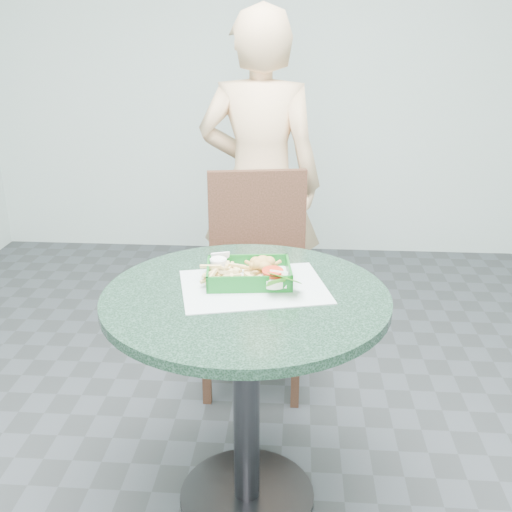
# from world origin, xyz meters

# --- Properties ---
(floor) EXTENTS (4.00, 5.00, 0.02)m
(floor) POSITION_xyz_m (0.00, 0.00, 0.00)
(floor) COLOR #303335
(floor) RESTS_ON ground
(wall_back) EXTENTS (4.00, 0.04, 2.80)m
(wall_back) POSITION_xyz_m (0.00, 2.50, 1.40)
(wall_back) COLOR silver
(wall_back) RESTS_ON ground
(cafe_table) EXTENTS (0.86, 0.86, 0.75)m
(cafe_table) POSITION_xyz_m (0.00, 0.00, 0.58)
(cafe_table) COLOR #2C2B2E
(cafe_table) RESTS_ON floor
(dining_chair) EXTENTS (0.44, 0.44, 0.93)m
(dining_chair) POSITION_xyz_m (-0.03, 0.82, 0.53)
(dining_chair) COLOR #402311
(dining_chair) RESTS_ON floor
(diner_person) EXTENTS (0.67, 0.47, 1.73)m
(diner_person) POSITION_xyz_m (-0.03, 1.17, 0.87)
(diner_person) COLOR #DFB483
(diner_person) RESTS_ON floor
(placemat) EXTENTS (0.50, 0.42, 0.00)m
(placemat) POSITION_xyz_m (0.02, 0.04, 0.75)
(placemat) COLOR #B4C1BF
(placemat) RESTS_ON cafe_table
(food_basket) EXTENTS (0.26, 0.19, 0.05)m
(food_basket) POSITION_xyz_m (0.00, 0.08, 0.77)
(food_basket) COLOR #0D5A19
(food_basket) RESTS_ON placemat
(crab_sandwich) EXTENTS (0.11, 0.11, 0.07)m
(crab_sandwich) POSITION_xyz_m (0.04, 0.08, 0.80)
(crab_sandwich) COLOR tan
(crab_sandwich) RESTS_ON food_basket
(fries_pile) EXTENTS (0.13, 0.14, 0.04)m
(fries_pile) POSITION_xyz_m (-0.08, 0.07, 0.79)
(fries_pile) COLOR #D7B76D
(fries_pile) RESTS_ON food_basket
(sauce_ramekin) EXTENTS (0.05, 0.05, 0.03)m
(sauce_ramekin) POSITION_xyz_m (-0.09, 0.13, 0.80)
(sauce_ramekin) COLOR silver
(sauce_ramekin) RESTS_ON food_basket
(garnish_cup) EXTENTS (0.12, 0.11, 0.05)m
(garnish_cup) POSITION_xyz_m (0.08, 0.01, 0.79)
(garnish_cup) COLOR silver
(garnish_cup) RESTS_ON food_basket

